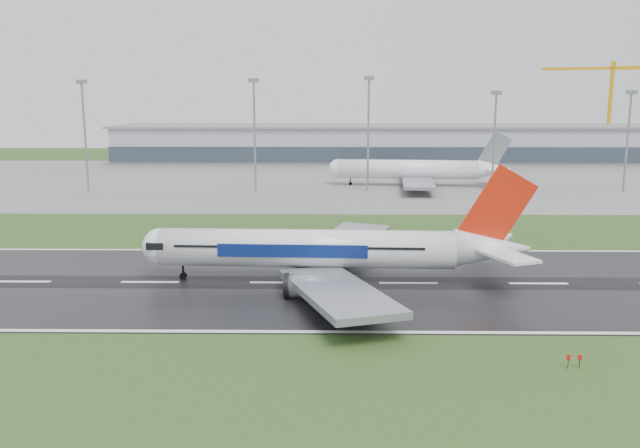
{
  "coord_description": "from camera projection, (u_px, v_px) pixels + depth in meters",
  "views": [
    {
      "loc": [
        -32.32,
        -100.05,
        28.8
      ],
      "look_at": [
        -33.81,
        12.0,
        7.0
      ],
      "focal_mm": 37.73,
      "sensor_mm": 36.0,
      "label": 1
    }
  ],
  "objects": [
    {
      "name": "runway",
      "position": [
        539.0,
        284.0,
        103.27
      ],
      "size": [
        400.0,
        45.0,
        0.1
      ],
      "primitive_type": "cube",
      "color": "black",
      "rests_on": "ground"
    },
    {
      "name": "main_airliner",
      "position": [
        334.0,
        226.0,
        102.8
      ],
      "size": [
        61.79,
        59.06,
        17.61
      ],
      "primitive_type": null,
      "rotation": [
        0.0,
        0.0,
        -0.04
      ],
      "color": "silver",
      "rests_on": "runway"
    },
    {
      "name": "apron",
      "position": [
        425.0,
        180.0,
        225.96
      ],
      "size": [
        400.0,
        130.0,
        0.08
      ],
      "primitive_type": "cube",
      "color": "slate",
      "rests_on": "ground"
    },
    {
      "name": "floodmast_0",
      "position": [
        85.0,
        138.0,
        199.78
      ],
      "size": [
        0.64,
        0.64,
        31.61
      ],
      "primitive_type": "cylinder",
      "color": "gray",
      "rests_on": "ground"
    },
    {
      "name": "floodmast_3",
      "position": [
        494.0,
        144.0,
        198.5
      ],
      "size": [
        0.64,
        0.64,
        28.41
      ],
      "primitive_type": "cylinder",
      "color": "gray",
      "rests_on": "ground"
    },
    {
      "name": "ground",
      "position": [
        539.0,
        284.0,
        103.28
      ],
      "size": [
        520.0,
        520.0,
        0.0
      ],
      "primitive_type": "plane",
      "color": "#274318",
      "rests_on": "ground"
    },
    {
      "name": "floodmast_2",
      "position": [
        368.0,
        136.0,
        198.59
      ],
      "size": [
        0.64,
        0.64,
        32.62
      ],
      "primitive_type": "cylinder",
      "color": "gray",
      "rests_on": "ground"
    },
    {
      "name": "floodmast_1",
      "position": [
        255.0,
        137.0,
        199.09
      ],
      "size": [
        0.64,
        0.64,
        31.99
      ],
      "primitive_type": "cylinder",
      "color": "gray",
      "rests_on": "ground"
    },
    {
      "name": "parked_airliner",
      "position": [
        415.0,
        159.0,
        210.89
      ],
      "size": [
        62.08,
        58.48,
        16.86
      ],
      "primitive_type": null,
      "rotation": [
        0.0,
        0.0,
        -0.09
      ],
      "color": "white",
      "rests_on": "apron"
    },
    {
      "name": "terminal",
      "position": [
        405.0,
        145.0,
        283.43
      ],
      "size": [
        240.0,
        36.0,
        15.0
      ],
      "primitive_type": "cube",
      "color": "#92949D",
      "rests_on": "ground"
    },
    {
      "name": "floodmast_4",
      "position": [
        627.0,
        144.0,
        197.98
      ],
      "size": [
        0.64,
        0.64,
        28.58
      ],
      "primitive_type": "cylinder",
      "color": "gray",
      "rests_on": "ground"
    },
    {
      "name": "tower_crane",
      "position": [
        610.0,
        111.0,
        294.33
      ],
      "size": [
        40.63,
        18.74,
        42.63
      ],
      "primitive_type": null,
      "rotation": [
        0.0,
        0.0,
        -0.4
      ],
      "color": "orange",
      "rests_on": "ground"
    }
  ]
}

